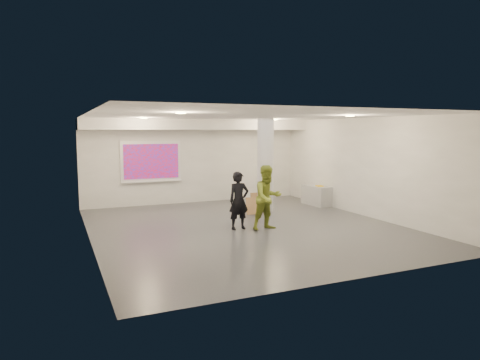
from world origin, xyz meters
name	(u,v)px	position (x,y,z in m)	size (l,w,h in m)	color
floor	(246,227)	(0.00, 0.00, 0.00)	(8.00, 9.00, 0.01)	#383C41
ceiling	(246,116)	(0.00, 0.00, 3.00)	(8.00, 9.00, 0.01)	white
wall_back	(195,161)	(0.00, 4.50, 1.50)	(8.00, 0.01, 3.00)	silver
wall_front	(354,196)	(0.00, -4.50, 1.50)	(8.00, 0.01, 3.00)	silver
wall_left	(88,179)	(-4.00, 0.00, 1.50)	(0.01, 9.00, 3.00)	silver
wall_right	(365,167)	(4.00, 0.00, 1.50)	(0.01, 9.00, 3.00)	silver
soffit_band	(199,125)	(0.00, 3.95, 2.82)	(8.00, 1.10, 0.36)	silver
downlight_nw	(144,118)	(-2.20, 2.50, 2.98)	(0.22, 0.22, 0.02)	#FFFB8C
downlight_ne	(275,120)	(2.20, 2.50, 2.98)	(0.22, 0.22, 0.02)	#FFFB8C
downlight_sw	(181,113)	(-2.20, -1.50, 2.98)	(0.22, 0.22, 0.02)	#FFFB8C
downlight_se	(350,116)	(2.20, -1.50, 2.98)	(0.22, 0.22, 0.02)	#FFFB8C
column	(265,165)	(1.50, 1.80, 1.50)	(0.52, 0.52, 3.00)	silver
projection_screen	(151,162)	(-1.60, 4.45, 1.53)	(2.10, 0.13, 1.42)	white
credenza	(316,195)	(3.72, 2.19, 0.34)	(0.49, 1.17, 0.68)	#9EA1A4
postit_pad	(319,186)	(3.73, 2.02, 0.70)	(0.20, 0.27, 0.03)	#E6B70C
cardboard_back	(259,202)	(1.30, 1.83, 0.32)	(0.58, 0.05, 0.63)	#9B7145
cardboard_front	(254,206)	(0.97, 1.55, 0.27)	(0.49, 0.05, 0.54)	#9B7145
woman	(239,201)	(-0.26, -0.12, 0.77)	(0.56, 0.37, 1.53)	black
man	(268,198)	(0.42, -0.47, 0.86)	(0.83, 0.65, 1.71)	olive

